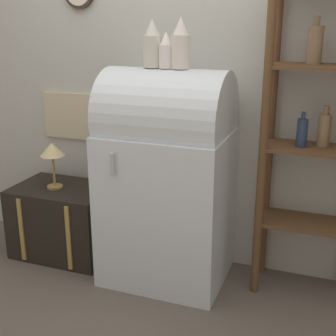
{
  "coord_description": "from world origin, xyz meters",
  "views": [
    {
      "loc": [
        0.98,
        -2.36,
        1.65
      ],
      "look_at": [
        0.01,
        0.24,
        0.75
      ],
      "focal_mm": 50.0,
      "sensor_mm": 36.0,
      "label": 1
    }
  ],
  "objects_px": {
    "suitcase_trunk": "(64,220)",
    "vase_center": "(166,51)",
    "vase_right": "(181,45)",
    "desk_lamp": "(52,152)",
    "refrigerator": "(167,176)",
    "vase_left": "(152,45)"
  },
  "relations": [
    {
      "from": "vase_center",
      "to": "vase_right",
      "type": "relative_size",
      "value": 0.71
    },
    {
      "from": "suitcase_trunk",
      "to": "vase_right",
      "type": "relative_size",
      "value": 2.36
    },
    {
      "from": "suitcase_trunk",
      "to": "vase_right",
      "type": "xyz_separation_m",
      "value": [
        0.89,
        -0.04,
        1.25
      ]
    },
    {
      "from": "refrigerator",
      "to": "desk_lamp",
      "type": "relative_size",
      "value": 4.21
    },
    {
      "from": "refrigerator",
      "to": "suitcase_trunk",
      "type": "xyz_separation_m",
      "value": [
        -0.8,
        0.03,
        -0.45
      ]
    },
    {
      "from": "refrigerator",
      "to": "vase_center",
      "type": "bearing_deg",
      "value": -87.05
    },
    {
      "from": "vase_right",
      "to": "desk_lamp",
      "type": "height_order",
      "value": "vase_right"
    },
    {
      "from": "suitcase_trunk",
      "to": "vase_center",
      "type": "relative_size",
      "value": 3.32
    },
    {
      "from": "suitcase_trunk",
      "to": "vase_center",
      "type": "height_order",
      "value": "vase_center"
    },
    {
      "from": "vase_center",
      "to": "desk_lamp",
      "type": "distance_m",
      "value": 1.1
    },
    {
      "from": "refrigerator",
      "to": "suitcase_trunk",
      "type": "relative_size",
      "value": 2.0
    },
    {
      "from": "vase_left",
      "to": "vase_center",
      "type": "distance_m",
      "value": 0.1
    },
    {
      "from": "desk_lamp",
      "to": "vase_left",
      "type": "bearing_deg",
      "value": -0.61
    },
    {
      "from": "suitcase_trunk",
      "to": "vase_center",
      "type": "bearing_deg",
      "value": -3.19
    },
    {
      "from": "vase_center",
      "to": "vase_right",
      "type": "bearing_deg",
      "value": 5.6
    },
    {
      "from": "vase_left",
      "to": "vase_right",
      "type": "bearing_deg",
      "value": -1.95
    },
    {
      "from": "vase_right",
      "to": "refrigerator",
      "type": "bearing_deg",
      "value": 175.78
    },
    {
      "from": "refrigerator",
      "to": "vase_left",
      "type": "height_order",
      "value": "vase_left"
    },
    {
      "from": "suitcase_trunk",
      "to": "desk_lamp",
      "type": "height_order",
      "value": "desk_lamp"
    },
    {
      "from": "refrigerator",
      "to": "desk_lamp",
      "type": "bearing_deg",
      "value": 179.48
    },
    {
      "from": "refrigerator",
      "to": "suitcase_trunk",
      "type": "distance_m",
      "value": 0.92
    },
    {
      "from": "refrigerator",
      "to": "vase_center",
      "type": "relative_size",
      "value": 6.66
    }
  ]
}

